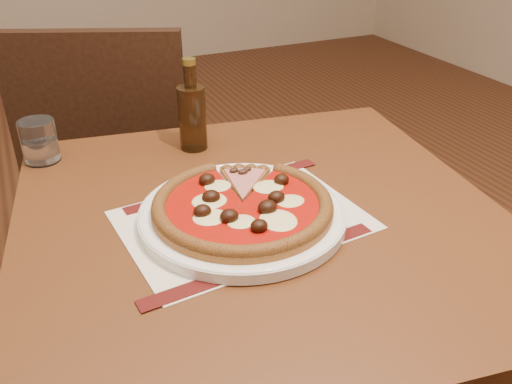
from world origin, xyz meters
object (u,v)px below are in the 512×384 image
(table, at_px, (261,262))
(pizza, at_px, (242,204))
(plate, at_px, (243,215))
(water_glass, at_px, (39,141))
(chair_far, at_px, (116,163))
(bottle, at_px, (192,114))

(table, distance_m, pizza, 0.14)
(plate, distance_m, water_glass, 0.46)
(chair_far, distance_m, pizza, 0.79)
(water_glass, bearing_deg, plate, -53.50)
(bottle, bearing_deg, table, -86.65)
(table, xyz_separation_m, pizza, (-0.04, -0.01, 0.13))
(plate, height_order, water_glass, water_glass)
(water_glass, bearing_deg, chair_far, 62.49)
(table, xyz_separation_m, plate, (-0.04, -0.01, 0.11))
(chair_far, xyz_separation_m, plate, (0.08, -0.75, 0.23))
(water_glass, height_order, bottle, bottle)
(plate, bearing_deg, bottle, 86.20)
(table, distance_m, water_glass, 0.50)
(pizza, height_order, bottle, bottle)
(table, bearing_deg, pizza, -166.13)
(water_glass, bearing_deg, table, -49.28)
(plate, relative_size, pizza, 1.15)
(table, xyz_separation_m, chair_far, (-0.11, 0.74, -0.12))
(chair_far, bearing_deg, bottle, 124.70)
(table, bearing_deg, water_glass, 130.72)
(chair_far, height_order, pizza, chair_far)
(chair_far, xyz_separation_m, bottle, (0.10, -0.44, 0.29))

